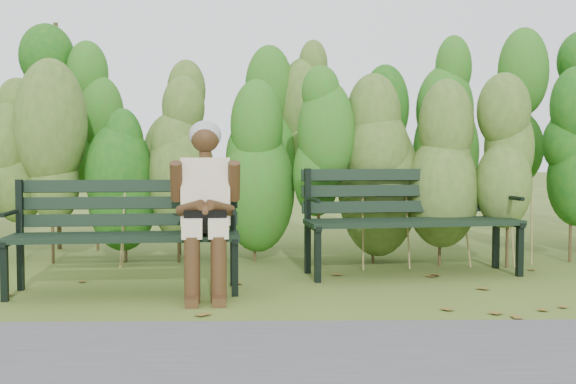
{
  "coord_description": "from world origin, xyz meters",
  "views": [
    {
      "loc": [
        -0.1,
        -5.06,
        1.03
      ],
      "look_at": [
        0.0,
        0.35,
        0.75
      ],
      "focal_mm": 42.0,
      "sensor_mm": 36.0,
      "label": 1
    }
  ],
  "objects": [
    {
      "name": "ground",
      "position": [
        0.0,
        0.0,
        0.0
      ],
      "size": [
        80.0,
        80.0,
        0.0
      ],
      "primitive_type": "plane",
      "color": "#495B23"
    },
    {
      "name": "hedge_band",
      "position": [
        0.0,
        1.86,
        1.26
      ],
      "size": [
        11.04,
        1.67,
        2.42
      ],
      "color": "#47381E",
      "rests_on": "ground"
    },
    {
      "name": "leaf_litter",
      "position": [
        -0.69,
        -0.07,
        0.0
      ],
      "size": [
        5.65,
        2.26,
        0.01
      ],
      "color": "brown",
      "rests_on": "ground"
    },
    {
      "name": "bench_left",
      "position": [
        -1.25,
        0.11,
        0.51
      ],
      "size": [
        1.76,
        0.72,
        0.86
      ],
      "color": "black",
      "rests_on": "ground"
    },
    {
      "name": "bench_right",
      "position": [
        1.08,
        0.86,
        0.55
      ],
      "size": [
        1.93,
        0.86,
        0.93
      ],
      "color": "black",
      "rests_on": "ground"
    },
    {
      "name": "seated_woman",
      "position": [
        -0.63,
        -0.02,
        0.73
      ],
      "size": [
        0.54,
        0.8,
        1.31
      ],
      "color": "beige",
      "rests_on": "ground"
    }
  ]
}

